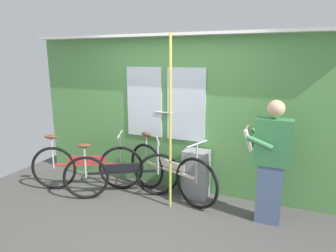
# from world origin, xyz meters

# --- Properties ---
(ground_plane) EXTENTS (5.95, 3.87, 0.04)m
(ground_plane) POSITION_xyz_m (0.00, 0.00, -0.02)
(ground_plane) COLOR #474442
(train_door_wall) EXTENTS (4.95, 0.28, 2.39)m
(train_door_wall) POSITION_xyz_m (-0.01, 1.13, 1.25)
(train_door_wall) COLOR #56934C
(train_door_wall) RESTS_ON ground_plane
(bicycle_near_door) EXTENTS (1.64, 0.79, 0.92)m
(bicycle_near_door) POSITION_xyz_m (-1.28, 0.50, 0.38)
(bicycle_near_door) COLOR black
(bicycle_near_door) RESTS_ON ground_plane
(bicycle_leaning_behind) EXTENTS (1.53, 0.90, 0.88)m
(bicycle_leaning_behind) POSITION_xyz_m (-0.63, 0.47, 0.36)
(bicycle_leaning_behind) COLOR black
(bicycle_leaning_behind) RESTS_ON ground_plane
(bicycle_by_pole) EXTENTS (1.63, 0.69, 0.94)m
(bicycle_by_pole) POSITION_xyz_m (0.02, 0.75, 0.39)
(bicycle_by_pole) COLOR black
(bicycle_by_pole) RESTS_ON ground_plane
(passenger_reading_newspaper) EXTENTS (0.55, 0.46, 1.57)m
(passenger_reading_newspaper) POSITION_xyz_m (1.43, 0.60, 0.83)
(passenger_reading_newspaper) COLOR slate
(passenger_reading_newspaper) RESTS_ON ground_plane
(trash_bin_by_wall) EXTENTS (0.37, 0.28, 0.72)m
(trash_bin_by_wall) POSITION_xyz_m (0.38, 0.91, 0.36)
(trash_bin_by_wall) COLOR gray
(trash_bin_by_wall) RESTS_ON ground_plane
(handrail_pole) EXTENTS (0.04, 0.04, 2.35)m
(handrail_pole) POSITION_xyz_m (0.14, 0.48, 1.18)
(handrail_pole) COLOR #C6C14C
(handrail_pole) RESTS_ON ground_plane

